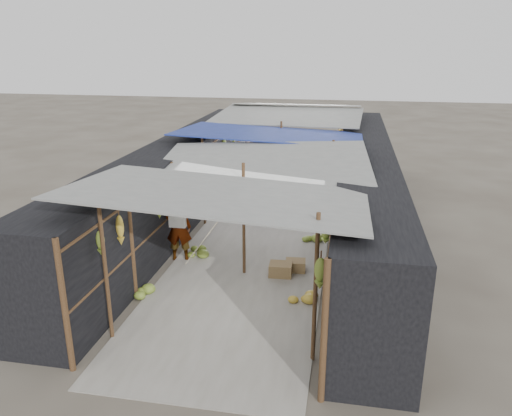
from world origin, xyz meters
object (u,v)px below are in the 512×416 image
Objects in this scene: vendor_elderly at (179,227)px; shopper_blue at (270,196)px; vendor_seated at (327,210)px; crate_near at (281,270)px; black_basin at (330,202)px.

shopper_blue reaches higher than vendor_elderly.
vendor_elderly reaches higher than vendor_seated.
crate_near is at bearing 160.19° from vendor_elderly.
crate_near is 0.58× the size of vendor_seated.
crate_near is at bearing -23.99° from vendor_seated.
shopper_blue is (-1.65, -2.13, 0.76)m from black_basin.
black_basin is 0.65× the size of vendor_seated.
black_basin is 0.34× the size of vendor_elderly.
shopper_blue is at bearing -130.53° from vendor_elderly.
vendor_elderly is 3.40m from shopper_blue.
shopper_blue is (1.75, 2.92, 0.02)m from vendor_elderly.
black_basin is at bearing 169.45° from vendor_seated.
black_basin is (0.86, 5.51, -0.07)m from crate_near.
vendor_elderly is at bearing 167.44° from crate_near.
vendor_seated reaches higher than black_basin.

